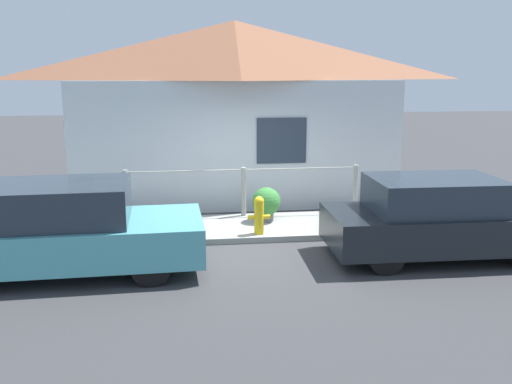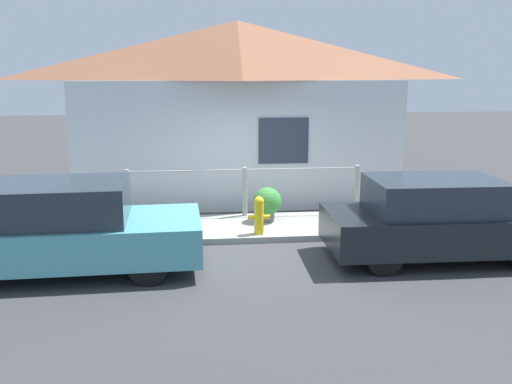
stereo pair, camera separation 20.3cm
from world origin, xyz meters
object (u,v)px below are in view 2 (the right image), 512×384
Objects in this scene: car_right at (439,219)px; fire_hydrant at (259,214)px; potted_plant_near_hydrant at (267,203)px; car_left at (60,228)px.

car_right is 3.18m from fire_hydrant.
car_right is 3.44m from potted_plant_near_hydrant.
fire_hydrant is (-2.86, 1.38, -0.19)m from car_right.
car_right is at bearing -2.01° from car_left.
car_right is (6.14, 0.00, -0.03)m from car_left.
car_left is 4.20m from potted_plant_near_hydrant.
car_right reaches higher than potted_plant_near_hydrant.
fire_hydrant is 1.03× the size of potted_plant_near_hydrant.
car_left reaches higher than car_right.
car_right is at bearing -25.69° from fire_hydrant.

